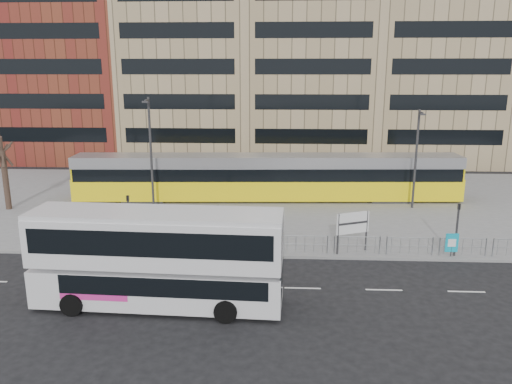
{
  "coord_description": "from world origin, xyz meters",
  "views": [
    {
      "loc": [
        0.83,
        -26.99,
        10.63
      ],
      "look_at": [
        -0.83,
        6.0,
        2.42
      ],
      "focal_mm": 35.0,
      "sensor_mm": 36.0,
      "label": 1
    }
  ],
  "objects_px": {
    "lamp_post_west": "(151,149)",
    "lamp_post_east": "(416,155)",
    "double_decker_bus": "(157,256)",
    "ad_panel": "(452,243)",
    "traffic_light_west": "(129,213)",
    "bare_tree": "(0,134)",
    "pedestrian": "(219,219)",
    "traffic_light_east": "(457,223)",
    "tram": "(267,177)",
    "station_sign": "(353,225)"
  },
  "relations": [
    {
      "from": "lamp_post_west",
      "to": "bare_tree",
      "type": "relative_size",
      "value": 1.11
    },
    {
      "from": "lamp_post_west",
      "to": "lamp_post_east",
      "type": "xyz_separation_m",
      "value": [
        19.94,
        1.14,
        -0.46
      ]
    },
    {
      "from": "double_decker_bus",
      "to": "ad_panel",
      "type": "distance_m",
      "value": 16.72
    },
    {
      "from": "station_sign",
      "to": "lamp_post_west",
      "type": "xyz_separation_m",
      "value": [
        -13.95,
        8.7,
        2.92
      ]
    },
    {
      "from": "bare_tree",
      "to": "pedestrian",
      "type": "bearing_deg",
      "value": -15.64
    },
    {
      "from": "station_sign",
      "to": "lamp_post_east",
      "type": "distance_m",
      "value": 11.78
    },
    {
      "from": "tram",
      "to": "pedestrian",
      "type": "height_order",
      "value": "tram"
    },
    {
      "from": "traffic_light_west",
      "to": "lamp_post_east",
      "type": "xyz_separation_m",
      "value": [
        19.33,
        9.21,
        2.17
      ]
    },
    {
      "from": "lamp_post_east",
      "to": "bare_tree",
      "type": "bearing_deg",
      "value": -176.62
    },
    {
      "from": "traffic_light_west",
      "to": "lamp_post_east",
      "type": "bearing_deg",
      "value": 21.78
    },
    {
      "from": "bare_tree",
      "to": "double_decker_bus",
      "type": "bearing_deg",
      "value": -44.41
    },
    {
      "from": "tram",
      "to": "traffic_light_east",
      "type": "xyz_separation_m",
      "value": [
        11.12,
        -12.23,
        0.13
      ]
    },
    {
      "from": "station_sign",
      "to": "bare_tree",
      "type": "height_order",
      "value": "bare_tree"
    },
    {
      "from": "ad_panel",
      "to": "lamp_post_east",
      "type": "bearing_deg",
      "value": 84.87
    },
    {
      "from": "station_sign",
      "to": "lamp_post_west",
      "type": "relative_size",
      "value": 0.29
    },
    {
      "from": "ad_panel",
      "to": "traffic_light_east",
      "type": "height_order",
      "value": "traffic_light_east"
    },
    {
      "from": "traffic_light_east",
      "to": "pedestrian",
      "type": "bearing_deg",
      "value": 171.16
    },
    {
      "from": "lamp_post_east",
      "to": "pedestrian",
      "type": "bearing_deg",
      "value": -155.33
    },
    {
      "from": "lamp_post_west",
      "to": "traffic_light_east",
      "type": "bearing_deg",
      "value": -24.47
    },
    {
      "from": "ad_panel",
      "to": "traffic_light_east",
      "type": "bearing_deg",
      "value": 20.41
    },
    {
      "from": "double_decker_bus",
      "to": "tram",
      "type": "distance_m",
      "value": 19.41
    },
    {
      "from": "pedestrian",
      "to": "bare_tree",
      "type": "distance_m",
      "value": 18.08
    },
    {
      "from": "lamp_post_west",
      "to": "lamp_post_east",
      "type": "bearing_deg",
      "value": 3.29
    },
    {
      "from": "station_sign",
      "to": "lamp_post_west",
      "type": "distance_m",
      "value": 16.7
    },
    {
      "from": "bare_tree",
      "to": "ad_panel",
      "type": "bearing_deg",
      "value": -15.38
    },
    {
      "from": "ad_panel",
      "to": "traffic_light_west",
      "type": "xyz_separation_m",
      "value": [
        -18.93,
        1.03,
        1.18
      ]
    },
    {
      "from": "double_decker_bus",
      "to": "pedestrian",
      "type": "height_order",
      "value": "double_decker_bus"
    },
    {
      "from": "tram",
      "to": "lamp_post_west",
      "type": "xyz_separation_m",
      "value": [
        -8.65,
        -3.23,
        2.75
      ]
    },
    {
      "from": "traffic_light_west",
      "to": "bare_tree",
      "type": "xyz_separation_m",
      "value": [
        -11.66,
        7.38,
        3.76
      ]
    },
    {
      "from": "pedestrian",
      "to": "traffic_light_west",
      "type": "height_order",
      "value": "traffic_light_west"
    },
    {
      "from": "pedestrian",
      "to": "traffic_light_west",
      "type": "relative_size",
      "value": 0.59
    },
    {
      "from": "lamp_post_west",
      "to": "bare_tree",
      "type": "xyz_separation_m",
      "value": [
        -11.05,
        -0.69,
        1.13
      ]
    },
    {
      "from": "tram",
      "to": "traffic_light_east",
      "type": "bearing_deg",
      "value": -50.67
    },
    {
      "from": "double_decker_bus",
      "to": "ad_panel",
      "type": "bearing_deg",
      "value": 25.69
    },
    {
      "from": "ad_panel",
      "to": "traffic_light_east",
      "type": "xyz_separation_m",
      "value": [
        0.23,
        0.1,
        1.18
      ]
    },
    {
      "from": "traffic_light_west",
      "to": "bare_tree",
      "type": "distance_m",
      "value": 14.3
    },
    {
      "from": "double_decker_bus",
      "to": "traffic_light_east",
      "type": "bearing_deg",
      "value": 25.69
    },
    {
      "from": "double_decker_bus",
      "to": "station_sign",
      "type": "bearing_deg",
      "value": 38.13
    },
    {
      "from": "pedestrian",
      "to": "lamp_post_west",
      "type": "distance_m",
      "value": 8.68
    },
    {
      "from": "pedestrian",
      "to": "ad_panel",
      "type": "bearing_deg",
      "value": -104.01
    },
    {
      "from": "station_sign",
      "to": "lamp_post_east",
      "type": "relative_size",
      "value": 0.32
    },
    {
      "from": "lamp_post_east",
      "to": "bare_tree",
      "type": "distance_m",
      "value": 31.08
    },
    {
      "from": "double_decker_bus",
      "to": "lamp_post_west",
      "type": "xyz_separation_m",
      "value": [
        -4.24,
        15.67,
        2.32
      ]
    },
    {
      "from": "traffic_light_west",
      "to": "tram",
      "type": "bearing_deg",
      "value": 50.84
    },
    {
      "from": "lamp_post_west",
      "to": "bare_tree",
      "type": "height_order",
      "value": "lamp_post_west"
    },
    {
      "from": "bare_tree",
      "to": "lamp_post_west",
      "type": "bearing_deg",
      "value": 3.55
    },
    {
      "from": "double_decker_bus",
      "to": "traffic_light_east",
      "type": "height_order",
      "value": "double_decker_bus"
    },
    {
      "from": "pedestrian",
      "to": "traffic_light_east",
      "type": "xyz_separation_m",
      "value": [
        14.05,
        -3.62,
        1.07
      ]
    },
    {
      "from": "pedestrian",
      "to": "lamp_post_east",
      "type": "xyz_separation_m",
      "value": [
        14.21,
        6.53,
        3.23
      ]
    },
    {
      "from": "bare_tree",
      "to": "traffic_light_east",
      "type": "bearing_deg",
      "value": -15.09
    }
  ]
}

